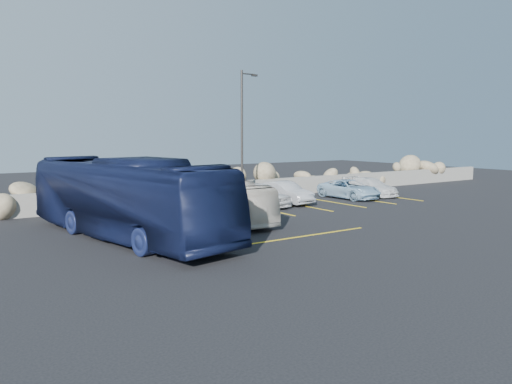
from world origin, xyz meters
TOP-DOWN VIEW (x-y plane):
  - ground at (0.00, 0.00)m, footprint 90.00×90.00m
  - seawall at (0.00, 12.00)m, footprint 60.00×0.40m
  - riprap_pile at (0.00, 13.20)m, footprint 54.00×2.80m
  - parking_lines at (4.64, 5.57)m, footprint 18.16×9.36m
  - lamppost at (2.56, 9.50)m, footprint 1.14×0.18m
  - vintage_bus at (-1.30, 5.33)m, footprint 1.93×7.47m
  - tour_coach at (-6.62, 4.03)m, footprint 4.88×12.22m
  - car_a at (3.01, 8.37)m, footprint 2.07×4.40m
  - car_b at (4.99, 8.56)m, footprint 1.75×4.21m
  - car_c at (12.37, 8.37)m, footprint 1.85×4.32m
  - car_d at (10.07, 8.12)m, footprint 2.23×4.56m

SIDE VIEW (x-z plane):
  - ground at x=0.00m, z-range 0.00..0.00m
  - parking_lines at x=4.64m, z-range 0.00..0.01m
  - seawall at x=0.00m, z-range 0.00..1.20m
  - car_c at x=12.37m, z-range 0.00..1.24m
  - car_d at x=10.07m, z-range 0.00..1.25m
  - car_b at x=4.99m, z-range 0.00..1.35m
  - car_a at x=3.01m, z-range 0.00..1.45m
  - vintage_bus at x=-1.30m, z-range 0.00..2.07m
  - riprap_pile at x=0.00m, z-range 0.00..2.60m
  - tour_coach at x=-6.62m, z-range 0.00..3.32m
  - lamppost at x=2.56m, z-range 0.30..8.30m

